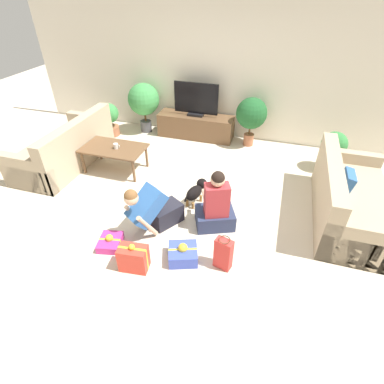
% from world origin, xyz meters
% --- Properties ---
extents(ground_plane, '(16.00, 16.00, 0.00)m').
position_xyz_m(ground_plane, '(0.00, 0.00, 0.00)').
color(ground_plane, beige).
extents(wall_back, '(8.40, 0.06, 2.60)m').
position_xyz_m(wall_back, '(0.00, 2.63, 1.30)').
color(wall_back, silver).
rests_on(wall_back, ground_plane).
extents(sofa_left, '(0.93, 1.98, 0.85)m').
position_xyz_m(sofa_left, '(-2.38, 0.54, 0.30)').
color(sofa_left, tan).
rests_on(sofa_left, ground_plane).
extents(sofa_right, '(0.93, 1.98, 0.85)m').
position_xyz_m(sofa_right, '(2.38, 0.39, 0.29)').
color(sofa_right, tan).
rests_on(sofa_right, ground_plane).
extents(coffee_table, '(1.09, 0.65, 0.45)m').
position_xyz_m(coffee_table, '(-1.41, 0.59, 0.40)').
color(coffee_table, brown).
rests_on(coffee_table, ground_plane).
extents(tv_console, '(1.60, 0.47, 0.49)m').
position_xyz_m(tv_console, '(-0.44, 2.33, 0.24)').
color(tv_console, brown).
rests_on(tv_console, ground_plane).
extents(tv, '(0.92, 0.20, 0.67)m').
position_xyz_m(tv, '(-0.44, 2.33, 0.79)').
color(tv, black).
rests_on(tv, tv_console).
extents(potted_plant_back_right, '(0.61, 0.61, 0.98)m').
position_xyz_m(potted_plant_back_right, '(0.71, 2.28, 0.66)').
color(potted_plant_back_right, '#A36042').
rests_on(potted_plant_back_right, ground_plane).
extents(potted_plant_corner_right, '(0.44, 0.44, 0.72)m').
position_xyz_m(potted_plant_corner_right, '(2.23, 1.73, 0.47)').
color(potted_plant_corner_right, '#A36042').
rests_on(potted_plant_corner_right, ground_plane).
extents(potted_plant_back_left, '(0.67, 0.67, 1.06)m').
position_xyz_m(potted_plant_back_left, '(-1.58, 2.28, 0.70)').
color(potted_plant_back_left, '#4C4C51').
rests_on(potted_plant_back_left, ground_plane).
extents(potted_plant_corner_left, '(0.41, 0.41, 0.70)m').
position_xyz_m(potted_plant_corner_left, '(-2.23, 1.87, 0.39)').
color(potted_plant_corner_left, '#A36042').
rests_on(potted_plant_corner_left, ground_plane).
extents(person_kneeling, '(0.67, 0.82, 0.79)m').
position_xyz_m(person_kneeling, '(-0.15, -0.64, 0.34)').
color(person_kneeling, '#23232D').
rests_on(person_kneeling, ground_plane).
extents(person_sitting, '(0.64, 0.60, 0.91)m').
position_xyz_m(person_sitting, '(0.64, -0.34, 0.33)').
color(person_sitting, '#283351').
rests_on(person_sitting, ground_plane).
extents(dog, '(0.28, 0.55, 0.33)m').
position_xyz_m(dog, '(0.23, 0.11, 0.21)').
color(dog, black).
rests_on(dog, ground_plane).
extents(gift_box_a, '(0.44, 0.43, 0.26)m').
position_xyz_m(gift_box_a, '(0.41, -1.06, 0.09)').
color(gift_box_a, '#3D51BC').
rests_on(gift_box_a, ground_plane).
extents(gift_box_b, '(0.34, 0.39, 0.18)m').
position_xyz_m(gift_box_b, '(-0.57, -1.12, 0.06)').
color(gift_box_b, '#CC3389').
rests_on(gift_box_b, ground_plane).
extents(gift_box_c, '(0.36, 0.24, 0.39)m').
position_xyz_m(gift_box_c, '(-0.10, -1.36, 0.17)').
color(gift_box_c, red).
rests_on(gift_box_c, ground_plane).
extents(gift_bag_a, '(0.23, 0.16, 0.46)m').
position_xyz_m(gift_bag_a, '(0.90, -1.03, 0.22)').
color(gift_bag_a, red).
rests_on(gift_bag_a, ground_plane).
extents(mug, '(0.12, 0.08, 0.09)m').
position_xyz_m(mug, '(-1.35, 0.58, 0.49)').
color(mug, silver).
rests_on(mug, coffee_table).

